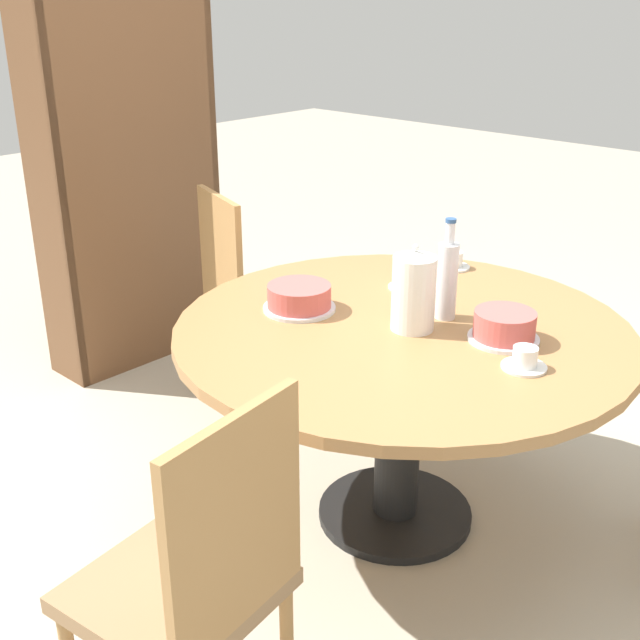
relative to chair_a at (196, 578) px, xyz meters
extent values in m
plane|color=#B2A893|center=(1.01, 0.21, -0.48)|extent=(14.00, 14.00, 0.00)
cylinder|color=black|center=(1.01, 0.21, -0.47)|extent=(0.52, 0.52, 0.03)
cylinder|color=black|center=(1.01, 0.21, -0.13)|extent=(0.15, 0.15, 0.65)
cylinder|color=#9E7042|center=(1.01, 0.21, 0.22)|extent=(1.43, 1.43, 0.04)
cylinder|color=#A87A47|center=(0.14, 0.27, -0.29)|extent=(0.03, 0.03, 0.39)
cube|color=#93704C|center=(-0.01, 0.07, -0.07)|extent=(0.47, 0.47, 0.04)
cube|color=#A87A47|center=(0.02, -0.13, 0.20)|extent=(0.40, 0.08, 0.50)
cylinder|color=#A87A47|center=(1.45, 0.95, -0.29)|extent=(0.03, 0.03, 0.39)
cylinder|color=#A87A47|center=(1.56, 1.29, -0.29)|extent=(0.03, 0.03, 0.39)
cylinder|color=#A87A47|center=(1.10, 1.07, -0.29)|extent=(0.03, 0.03, 0.39)
cylinder|color=#A87A47|center=(1.22, 1.41, -0.29)|extent=(0.03, 0.03, 0.39)
cube|color=#93704C|center=(1.33, 1.18, -0.07)|extent=(0.53, 0.53, 0.04)
cube|color=#A87A47|center=(1.15, 1.24, 0.20)|extent=(0.15, 0.39, 0.50)
cube|color=brown|center=(1.63, 1.97, 0.45)|extent=(0.04, 0.28, 1.87)
cube|color=brown|center=(0.81, 1.97, 0.45)|extent=(0.04, 0.28, 1.87)
cube|color=brown|center=(1.22, 1.84, 0.45)|extent=(0.86, 0.02, 1.87)
cube|color=brown|center=(1.22, 1.97, -0.46)|extent=(0.78, 0.27, 0.04)
cube|color=brown|center=(1.22, 1.97, 0.14)|extent=(0.78, 0.27, 0.04)
cube|color=brown|center=(1.22, 1.97, 0.76)|extent=(0.78, 0.27, 0.04)
cube|color=orange|center=(1.46, 1.96, -0.23)|extent=(0.31, 0.21, 0.42)
cube|color=#28703D|center=(0.98, 1.96, -0.25)|extent=(0.31, 0.21, 0.40)
cube|color=teal|center=(1.44, 1.96, 0.37)|extent=(0.34, 0.21, 0.42)
cube|color=#B72D28|center=(1.00, 1.96, 0.44)|extent=(0.34, 0.21, 0.55)
cube|color=#B72D28|center=(1.44, 1.96, 1.06)|extent=(0.35, 0.21, 0.55)
cube|color=#28703D|center=(1.00, 1.96, 1.05)|extent=(0.35, 0.21, 0.54)
cylinder|color=white|center=(1.01, 0.17, 0.35)|extent=(0.13, 0.13, 0.23)
cone|color=white|center=(1.01, 0.17, 0.48)|extent=(0.12, 0.12, 0.02)
sphere|color=white|center=(1.01, 0.17, 0.50)|extent=(0.02, 0.02, 0.02)
cylinder|color=silver|center=(1.15, 0.15, 0.36)|extent=(0.07, 0.07, 0.24)
cylinder|color=silver|center=(1.15, 0.15, 0.51)|extent=(0.03, 0.03, 0.07)
cylinder|color=#2D5184|center=(1.15, 0.15, 0.55)|extent=(0.03, 0.03, 0.01)
cylinder|color=silver|center=(0.88, 0.54, 0.24)|extent=(0.24, 0.24, 0.01)
cylinder|color=#C65651|center=(0.88, 0.54, 0.28)|extent=(0.21, 0.21, 0.07)
cylinder|color=silver|center=(1.12, -0.08, 0.24)|extent=(0.21, 0.21, 0.01)
cylinder|color=#C65651|center=(1.12, -0.08, 0.29)|extent=(0.18, 0.18, 0.08)
cylinder|color=silver|center=(1.00, -0.22, 0.24)|extent=(0.13, 0.13, 0.01)
cylinder|color=white|center=(1.00, -0.22, 0.27)|extent=(0.07, 0.07, 0.05)
cylinder|color=silver|center=(1.57, 0.41, 0.24)|extent=(0.13, 0.13, 0.01)
cylinder|color=white|center=(1.57, 0.41, 0.27)|extent=(0.07, 0.07, 0.05)
cylinder|color=silver|center=(1.28, 0.40, 0.24)|extent=(0.13, 0.13, 0.01)
cylinder|color=white|center=(1.28, 0.40, 0.27)|extent=(0.07, 0.07, 0.05)
camera|label=1|loc=(-0.85, -1.17, 1.21)|focal=45.00mm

